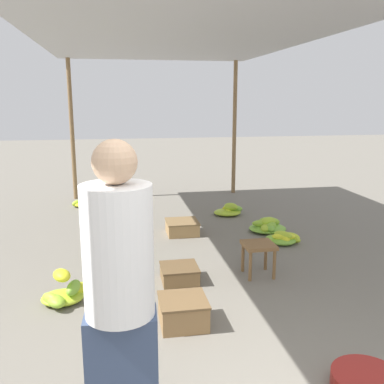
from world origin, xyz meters
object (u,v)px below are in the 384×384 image
(banana_pile_left_1, at_px, (120,252))
(crate_mid, at_px, (183,311))
(banana_pile_right_1, at_px, (229,210))
(banana_pile_right_0, at_px, (268,226))
(stool, at_px, (259,249))
(crate_far, at_px, (182,227))
(banana_pile_left_0, at_px, (65,293))
(banana_pile_left_2, at_px, (86,203))
(banana_pile_right_2, at_px, (283,239))
(basin_black, at_px, (367,383))
(crate_near, at_px, (179,273))
(vendor_foreground, at_px, (120,297))

(banana_pile_left_1, distance_m, crate_mid, 1.75)
(banana_pile_right_1, xyz_separation_m, crate_mid, (-1.34, -3.45, 0.05))
(banana_pile_left_1, xyz_separation_m, banana_pile_right_0, (2.17, 0.74, -0.01))
(stool, xyz_separation_m, crate_far, (-0.60, 1.63, -0.20))
(banana_pile_left_0, xyz_separation_m, banana_pile_right_1, (2.40, 2.84, -0.02))
(stool, relative_size, banana_pile_left_0, 0.72)
(stool, distance_m, banana_pile_left_1, 1.70)
(banana_pile_left_2, relative_size, crate_mid, 1.31)
(banana_pile_left_2, bearing_deg, banana_pile_right_2, -43.25)
(stool, xyz_separation_m, banana_pile_right_1, (0.35, 2.54, -0.23))
(basin_black, xyz_separation_m, banana_pile_right_1, (0.26, 4.54, 0.01))
(basin_black, relative_size, banana_pile_right_2, 0.86)
(crate_near, relative_size, crate_mid, 0.96)
(crate_near, distance_m, crate_mid, 0.91)
(basin_black, height_order, banana_pile_right_1, banana_pile_right_1)
(banana_pile_left_0, relative_size, crate_far, 1.13)
(vendor_foreground, distance_m, banana_pile_left_1, 3.03)
(banana_pile_left_1, distance_m, banana_pile_right_0, 2.29)
(banana_pile_left_0, bearing_deg, basin_black, -38.33)
(basin_black, relative_size, banana_pile_left_0, 0.93)
(banana_pile_right_0, xyz_separation_m, crate_far, (-1.26, 0.13, 0.01))
(vendor_foreground, bearing_deg, crate_far, 76.31)
(stool, height_order, crate_near, stool)
(banana_pile_left_2, height_order, crate_mid, crate_mid)
(banana_pile_left_0, xyz_separation_m, crate_mid, (1.06, -0.61, 0.02))
(basin_black, bearing_deg, banana_pile_right_0, 80.76)
(banana_pile_right_0, bearing_deg, banana_pile_left_2, 143.14)
(stool, bearing_deg, banana_pile_right_2, 54.73)
(banana_pile_left_0, xyz_separation_m, crate_far, (1.45, 1.93, 0.00))
(basin_black, bearing_deg, banana_pile_right_1, 86.72)
(basin_black, xyz_separation_m, banana_pile_left_1, (-1.60, 2.76, 0.03))
(crate_mid, relative_size, crate_far, 0.90)
(vendor_foreground, distance_m, banana_pile_right_2, 3.90)
(banana_pile_right_2, distance_m, crate_far, 1.45)
(crate_near, distance_m, crate_far, 1.66)
(banana_pile_left_0, relative_size, banana_pile_right_0, 0.94)
(basin_black, bearing_deg, vendor_foreground, -174.34)
(stool, relative_size, banana_pile_right_0, 0.67)
(banana_pile_left_1, bearing_deg, basin_black, -59.91)
(stool, relative_size, basin_black, 0.77)
(stool, bearing_deg, banana_pile_left_0, -171.69)
(banana_pile_right_2, bearing_deg, stool, -125.27)
(banana_pile_right_0, bearing_deg, stool, -113.74)
(banana_pile_right_0, distance_m, crate_far, 1.27)
(vendor_foreground, height_order, banana_pile_right_2, vendor_foreground)
(basin_black, bearing_deg, crate_near, 116.15)
(banana_pile_left_1, height_order, banana_pile_right_1, banana_pile_left_1)
(banana_pile_right_2, bearing_deg, banana_pile_left_1, -174.91)
(crate_near, bearing_deg, crate_far, 80.09)
(banana_pile_left_2, distance_m, banana_pile_right_0, 3.43)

